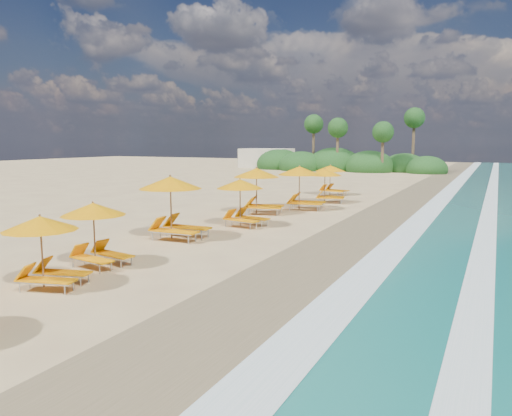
# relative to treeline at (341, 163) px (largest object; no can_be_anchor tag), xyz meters

# --- Properties ---
(ground) EXTENTS (160.00, 160.00, 0.00)m
(ground) POSITION_rel_treeline_xyz_m (9.94, -45.51, -1.00)
(ground) COLOR tan
(ground) RESTS_ON ground
(wet_sand) EXTENTS (4.00, 160.00, 0.01)m
(wet_sand) POSITION_rel_treeline_xyz_m (13.94, -45.51, -0.99)
(wet_sand) COLOR #897552
(wet_sand) RESTS_ON ground
(surf_foam) EXTENTS (4.00, 160.00, 0.01)m
(surf_foam) POSITION_rel_treeline_xyz_m (16.64, -45.51, -0.97)
(surf_foam) COLOR white
(surf_foam) RESTS_ON ground
(station_2) EXTENTS (2.50, 2.43, 2.00)m
(station_2) POSITION_rel_treeline_xyz_m (8.01, -54.26, 0.12)
(station_2) COLOR olive
(station_2) RESTS_ON ground
(station_3) EXTENTS (2.43, 2.31, 2.05)m
(station_3) POSITION_rel_treeline_xyz_m (7.54, -51.93, 0.16)
(station_3) COLOR olive
(station_3) RESTS_ON ground
(station_4) EXTENTS (2.85, 2.64, 2.59)m
(station_4) POSITION_rel_treeline_xyz_m (7.18, -47.27, 0.45)
(station_4) COLOR olive
(station_4) RESTS_ON ground
(station_5) EXTENTS (2.68, 2.56, 2.23)m
(station_5) POSITION_rel_treeline_xyz_m (8.25, -43.45, 0.25)
(station_5) COLOR olive
(station_5) RESTS_ON ground
(station_6) EXTENTS (3.15, 3.05, 2.54)m
(station_6) POSITION_rel_treeline_xyz_m (7.24, -39.58, 0.43)
(station_6) COLOR olive
(station_6) RESTS_ON ground
(station_7) EXTENTS (2.98, 2.82, 2.55)m
(station_7) POSITION_rel_treeline_xyz_m (8.71, -36.99, 0.43)
(station_7) COLOR olive
(station_7) RESTS_ON ground
(station_8) EXTENTS (2.71, 2.61, 2.22)m
(station_8) POSITION_rel_treeline_xyz_m (9.02, -33.37, 0.25)
(station_8) COLOR olive
(station_8) RESTS_ON ground
(station_9) EXTENTS (2.77, 2.68, 2.23)m
(station_9) POSITION_rel_treeline_xyz_m (7.97, -29.07, 0.25)
(station_9) COLOR olive
(station_9) RESTS_ON ground
(treeline) EXTENTS (25.80, 8.80, 9.74)m
(treeline) POSITION_rel_treeline_xyz_m (0.00, 0.00, 0.00)
(treeline) COLOR #163D14
(treeline) RESTS_ON ground
(beach_building) EXTENTS (7.00, 5.00, 2.80)m
(beach_building) POSITION_rel_treeline_xyz_m (-12.06, 2.49, 0.40)
(beach_building) COLOR beige
(beach_building) RESTS_ON ground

